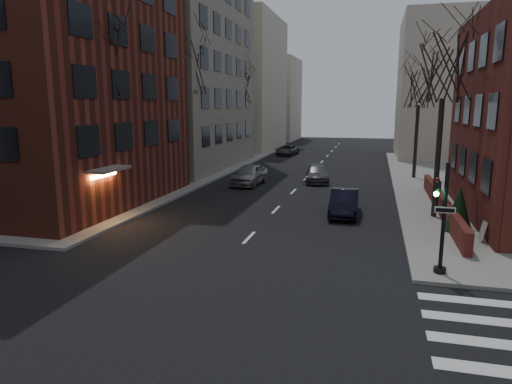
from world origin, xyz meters
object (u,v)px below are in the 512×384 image
car_lane_gray (317,174)px  evergreen_shrub (459,208)px  streetlamp_near (175,132)px  parked_sedan (344,203)px  tree_right_a (445,67)px  streetlamp_far (250,122)px  tree_left_b (187,68)px  tree_left_c (239,87)px  sandwich_board (487,232)px  tree_left_a (97,59)px  car_lane_far (287,150)px  tree_right_b (420,86)px  car_lane_silver (250,174)px  traffic_signal (441,226)px

car_lane_gray → evergreen_shrub: (8.42, -13.41, 0.60)m
streetlamp_near → parked_sedan: 13.42m
tree_right_a → streetlamp_far: tree_right_a is taller
tree_left_b → tree_left_c: tree_left_b is taller
sandwich_board → evergreen_shrub: 1.96m
tree_left_a → evergreen_shrub: bearing=3.6°
streetlamp_near → sandwich_board: size_ratio=6.83×
car_lane_gray → car_lane_far: 19.92m
tree_left_c → tree_right_b: (17.60, -8.00, -0.44)m
car_lane_silver → evergreen_shrub: size_ratio=2.15×
tree_right_b → car_lane_gray: tree_right_b is taller
tree_left_c → car_lane_silver: 16.58m
tree_left_b → car_lane_silver: bearing=-0.7°
streetlamp_near → sandwich_board: (18.70, -8.44, -3.63)m
tree_left_a → parked_sedan: size_ratio=2.37×
streetlamp_near → sandwich_board: streetlamp_near is taller
tree_right_a → sandwich_board: bearing=-69.1°
tree_right_a → car_lane_far: (-13.70, 29.54, -7.42)m
traffic_signal → sandwich_board: size_ratio=4.35×
traffic_signal → tree_left_b: (-16.74, 17.01, 7.00)m
traffic_signal → streetlamp_far: 36.81m
tree_left_a → sandwich_board: bearing=-1.3°
tree_left_a → car_lane_gray: 19.27m
tree_left_a → parked_sedan: 15.41m
traffic_signal → streetlamp_far: size_ratio=0.64×
evergreen_shrub → tree_right_a: bearing=104.8°
traffic_signal → tree_right_b: size_ratio=0.44×
tree_left_c → car_lane_far: bearing=62.6°
streetlamp_near → car_lane_far: streetlamp_near is taller
traffic_signal → tree_right_a: size_ratio=0.41×
streetlamp_far → sandwich_board: size_ratio=6.83×
traffic_signal → car_lane_silver: 20.64m
tree_right_b → parked_sedan: tree_right_b is taller
streetlamp_far → tree_right_b: bearing=-30.5°
parked_sedan → sandwich_board: (6.50, -4.11, -0.10)m
car_lane_gray → sandwich_board: size_ratio=4.96×
sandwich_board → streetlamp_near: bearing=149.8°
car_lane_gray → tree_left_a: bearing=-132.1°
car_lane_far → evergreen_shrub: 35.48m
tree_right_a → streetlamp_near: size_ratio=1.55×
tree_right_b → evergreen_shrub: bearing=-87.4°
parked_sedan → tree_right_b: bearing=70.4°
tree_left_b → tree_right_b: 18.64m
tree_left_c → car_lane_silver: size_ratio=2.04×
tree_left_a → traffic_signal: bearing=-16.6°
streetlamp_far → evergreen_shrub: 32.33m
tree_left_b → car_lane_gray: bearing=14.4°
tree_left_a → streetlamp_far: size_ratio=1.63×
tree_right_b → car_lane_far: (-13.70, 15.54, -6.98)m
car_lane_gray → parked_sedan: bearing=-83.0°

